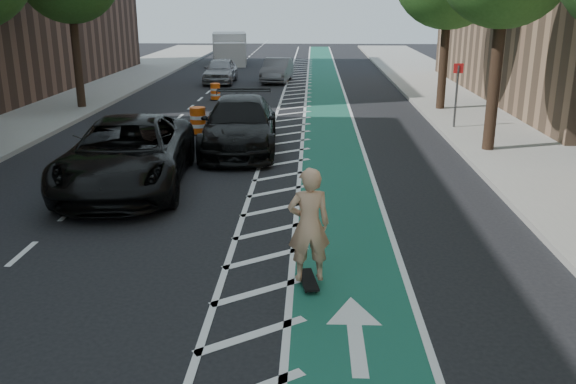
# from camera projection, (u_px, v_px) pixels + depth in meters

# --- Properties ---
(ground) EXTENTS (120.00, 120.00, 0.00)m
(ground) POSITION_uv_depth(u_px,v_px,m) (188.00, 257.00, 11.55)
(ground) COLOR black
(ground) RESTS_ON ground
(bike_lane) EXTENTS (2.00, 90.00, 0.01)m
(bike_lane) POSITION_uv_depth(u_px,v_px,m) (331.00, 141.00, 20.96)
(bike_lane) COLOR #195A50
(bike_lane) RESTS_ON ground
(buffer_strip) EXTENTS (1.40, 90.00, 0.01)m
(buffer_strip) POSITION_uv_depth(u_px,v_px,m) (288.00, 141.00, 21.02)
(buffer_strip) COLOR silver
(buffer_strip) RESTS_ON ground
(sidewalk_right) EXTENTS (5.00, 90.00, 0.15)m
(sidewalk_right) POSITION_uv_depth(u_px,v_px,m) (523.00, 141.00, 20.69)
(sidewalk_right) COLOR gray
(sidewalk_right) RESTS_ON ground
(curb_right) EXTENTS (0.12, 90.00, 0.16)m
(curb_right) POSITION_uv_depth(u_px,v_px,m) (450.00, 140.00, 20.78)
(curb_right) COLOR gray
(curb_right) RESTS_ON ground
(curb_left) EXTENTS (0.12, 90.00, 0.16)m
(curb_left) POSITION_uv_depth(u_px,v_px,m) (44.00, 137.00, 21.33)
(curb_left) COLOR gray
(curb_left) RESTS_ON ground
(sign_post) EXTENTS (0.35, 0.08, 2.47)m
(sign_post) POSITION_uv_depth(u_px,v_px,m) (456.00, 95.00, 22.29)
(sign_post) COLOR #4C4C4C
(sign_post) RESTS_ON ground
(skateboard) EXTENTS (0.39, 0.89, 0.12)m
(skateboard) POSITION_uv_depth(u_px,v_px,m) (308.00, 280.00, 10.37)
(skateboard) COLOR black
(skateboard) RESTS_ON ground
(skateboarder) EXTENTS (0.78, 0.58, 1.96)m
(skateboarder) POSITION_uv_depth(u_px,v_px,m) (309.00, 225.00, 10.07)
(skateboarder) COLOR tan
(skateboarder) RESTS_ON skateboard
(suv_near) EXTENTS (3.53, 6.61, 1.77)m
(suv_near) POSITION_uv_depth(u_px,v_px,m) (128.00, 154.00, 15.64)
(suv_near) COLOR black
(suv_near) RESTS_ON ground
(suv_far) EXTENTS (2.63, 5.84, 1.66)m
(suv_far) POSITION_uv_depth(u_px,v_px,m) (240.00, 124.00, 19.60)
(suv_far) COLOR black
(suv_far) RESTS_ON ground
(car_silver) EXTENTS (1.76, 4.28, 1.45)m
(car_silver) POSITION_uv_depth(u_px,v_px,m) (220.00, 70.00, 35.68)
(car_silver) COLOR #949398
(car_silver) RESTS_ON ground
(car_grey) EXTENTS (1.83, 4.29, 1.38)m
(car_grey) POSITION_uv_depth(u_px,v_px,m) (277.00, 70.00, 36.17)
(car_grey) COLOR slate
(car_grey) RESTS_ON ground
(box_truck) EXTENTS (3.15, 5.75, 2.28)m
(box_truck) POSITION_uv_depth(u_px,v_px,m) (230.00, 50.00, 46.51)
(box_truck) COLOR silver
(box_truck) RESTS_ON ground
(barrel_a) EXTENTS (0.65, 0.65, 0.88)m
(barrel_a) POSITION_uv_depth(u_px,v_px,m) (139.00, 134.00, 20.13)
(barrel_a) COLOR #FF4F0D
(barrel_a) RESTS_ON ground
(barrel_b) EXTENTS (0.72, 0.72, 0.98)m
(barrel_b) POSITION_uv_depth(u_px,v_px,m) (198.00, 122.00, 22.02)
(barrel_b) COLOR #E24F0B
(barrel_b) RESTS_ON ground
(barrel_c) EXTENTS (0.59, 0.59, 0.81)m
(barrel_c) POSITION_uv_depth(u_px,v_px,m) (215.00, 92.00, 29.63)
(barrel_c) COLOR #FF590D
(barrel_c) RESTS_ON ground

